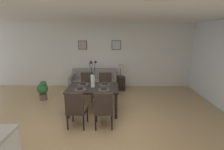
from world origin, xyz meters
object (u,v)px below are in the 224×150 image
(potted_plant, at_px, (43,89))
(dining_chair_far_left, at_px, (104,108))
(bowl_far_left, at_px, (104,88))
(side_table, at_px, (120,83))
(sofa, at_px, (94,83))
(dining_chair_near_right, at_px, (87,85))
(centerpiece_vase, at_px, (93,77))
(bowl_far_right, at_px, (105,83))
(dining_chair_far_right, at_px, (105,85))
(bowl_near_right, at_px, (83,83))
(bowl_near_left, at_px, (80,88))
(framed_picture_left, at_px, (83,45))
(table_lamp, at_px, (121,68))
(framed_picture_center, at_px, (116,45))
(dining_chair_near_left, at_px, (76,108))
(dining_table, at_px, (93,90))

(potted_plant, bearing_deg, dining_chair_far_left, -37.79)
(bowl_far_left, xyz_separation_m, side_table, (0.53, 2.10, -0.52))
(side_table, bearing_deg, dining_chair_far_left, -100.33)
(sofa, bearing_deg, bowl_far_left, -75.69)
(dining_chair_near_right, height_order, centerpiece_vase, centerpiece_vase)
(bowl_far_left, height_order, bowl_far_right, same)
(dining_chair_far_right, distance_m, potted_plant, 2.10)
(bowl_near_right, distance_m, bowl_far_left, 0.76)
(bowl_near_left, xyz_separation_m, bowl_near_right, (0.00, 0.42, 0.00))
(dining_chair_far_right, bearing_deg, dining_chair_far_left, -88.26)
(bowl_far_left, relative_size, framed_picture_left, 0.48)
(table_lamp, height_order, framed_picture_center, framed_picture_center)
(dining_chair_near_left, relative_size, table_lamp, 1.80)
(dining_chair_near_right, bearing_deg, sofa, 83.58)
(bowl_near_right, xyz_separation_m, framed_picture_left, (-0.37, 2.12, 0.95))
(dining_table, bearing_deg, bowl_far_right, 33.49)
(dining_chair_far_left, xyz_separation_m, framed_picture_left, (-1.03, 3.17, 1.22))
(bowl_far_right, bearing_deg, framed_picture_left, 115.21)
(dining_chair_near_right, height_order, side_table, dining_chair_near_right)
(dining_chair_far_right, bearing_deg, framed_picture_left, 123.53)
(dining_chair_near_left, distance_m, bowl_far_left, 0.92)
(dining_table, xyz_separation_m, table_lamp, (0.85, 1.89, 0.24))
(dining_chair_far_right, distance_m, bowl_far_right, 0.70)
(sofa, bearing_deg, centerpiece_vase, -83.51)
(dining_chair_far_left, relative_size, dining_chair_far_right, 1.00)
(dining_chair_far_right, distance_m, bowl_near_left, 1.25)
(bowl_near_left, distance_m, table_lamp, 2.40)
(dining_chair_far_right, bearing_deg, centerpiece_vase, -109.17)
(centerpiece_vase, relative_size, framed_picture_left, 2.08)
(dining_chair_far_right, relative_size, sofa, 0.52)
(potted_plant, bearing_deg, bowl_near_right, -22.50)
(dining_chair_far_left, bearing_deg, bowl_near_left, 136.30)
(dining_table, xyz_separation_m, dining_chair_far_left, (0.35, -0.84, -0.14))
(dining_chair_near_right, xyz_separation_m, dining_chair_far_left, (0.67, -1.71, 0.00))
(bowl_near_left, xyz_separation_m, table_lamp, (1.16, 2.10, 0.11))
(bowl_far_right, bearing_deg, bowl_near_left, -146.51)
(bowl_near_left, distance_m, framed_picture_left, 2.73)
(dining_chair_far_left, bearing_deg, framed_picture_left, 108.00)
(dining_chair_near_left, bearing_deg, dining_chair_far_right, 70.81)
(dining_chair_near_left, bearing_deg, bowl_near_left, 91.95)
(framed_picture_left, bearing_deg, dining_table, -73.66)
(dining_chair_far_right, relative_size, bowl_near_right, 5.41)
(dining_chair_far_left, bearing_deg, table_lamp, 79.67)
(potted_plant, bearing_deg, bowl_far_right, -16.21)
(sofa, bearing_deg, framed_picture_left, 134.47)
(bowl_near_right, bearing_deg, centerpiece_vase, -33.24)
(bowl_near_left, relative_size, bowl_far_left, 1.00)
(dining_chair_near_left, bearing_deg, bowl_far_left, 46.22)
(table_lamp, distance_m, potted_plant, 2.90)
(dining_chair_far_left, bearing_deg, dining_chair_near_left, -179.85)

